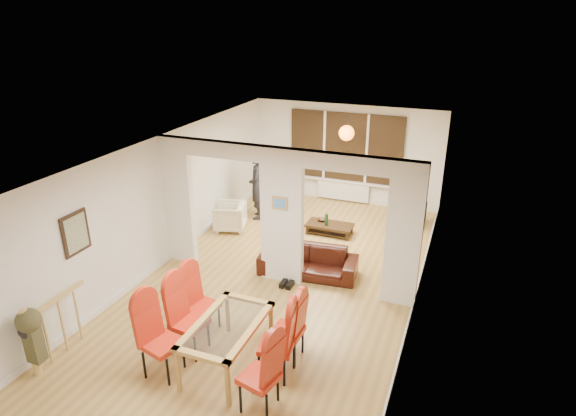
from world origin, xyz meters
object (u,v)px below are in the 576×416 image
Objects in this scene: armchair at (230,216)px; person at (257,186)px; dining_chair_rc at (288,327)px; dining_chair_lb at (189,318)px; coffee_table at (329,229)px; dining_chair_ra at (259,372)px; sofa at (308,261)px; dining_table at (228,344)px; dining_chair_lc at (202,302)px; dining_chair_rb at (277,340)px; bowl at (322,220)px; bottle at (327,219)px; television at (414,215)px; dining_chair_la at (162,338)px.

person is at bearing 143.75° from armchair.
person is at bearing 121.54° from dining_chair_rc.
dining_chair_lb is 1.10× the size of coffee_table.
dining_chair_ra reaches higher than sofa.
dining_chair_lc is (-0.74, 0.56, 0.19)m from dining_table.
armchair is at bearing 117.36° from dining_chair_lb.
sofa is (0.95, 2.34, -0.27)m from dining_chair_lc.
armchair is at bearing -164.83° from coffee_table.
dining_chair_rb is 0.60× the size of sofa.
coffee_table is at bearing -28.09° from bowl.
dining_table is at bearing 10.73° from armchair.
dining_chair_rc reaches higher than bottle.
dining_chair_lc is 0.65× the size of person.
dining_chair_lb is at bearing 177.30° from television.
armchair reaches higher than sofa.
dining_table reaches higher than armchair.
dining_chair_la reaches higher than armchair.
sofa is 1.78× the size of coffee_table.
dining_chair_la is at bearing -92.67° from dining_chair_lb.
dining_chair_rb is 1.07× the size of dining_chair_rc.
television is (1.82, 6.05, -0.11)m from dining_table.
person reaches higher than dining_chair_la.
bowl is at bearing 94.17° from dining_chair_lc.
coffee_table is at bearing 110.11° from dining_chair_ra.
dining_chair_lc is (0.02, 1.04, -0.04)m from dining_chair_la.
dining_chair_rb is 0.68× the size of person.
dining_table reaches higher than bottle.
dining_chair_lb reaches higher than television.
dining_table is at bearing 177.64° from dining_chair_rb.
bowl is (0.62, 5.42, -0.32)m from dining_chair_la.
dining_chair_ra is 0.65m from dining_chair_rb.
bottle is (0.69, 4.67, -0.19)m from dining_chair_lb.
bowl is at bearing 91.64° from dining_table.
bowl is (-0.14, 4.95, -0.08)m from dining_table.
dining_chair_lb is 1.56m from dining_chair_ra.
bowl is at bearing 64.35° from person.
dining_chair_rc is 5.70m from television.
dining_chair_rc is 3.60× the size of bottle.
dining_chair_lb is (-0.66, 0.07, 0.23)m from dining_table.
dining_table is 1.36× the size of dining_chair_ra.
sofa is at bearing 80.01° from dining_chair_lb.
bottle is (-0.70, 4.66, -0.18)m from dining_chair_rb.
dining_chair_lc is 6.06m from television.
dining_chair_rc is (1.48, -0.09, -0.01)m from dining_chair_lc.
bowl is at bearing 128.86° from bottle.
bottle is (-0.73, 5.30, -0.16)m from dining_chair_ra.
dining_table is at bearing -176.90° from television.
sofa is 2.66× the size of armchair.
dining_table is 0.95m from dining_chair_lc.
dining_table is at bearing -88.36° from bowl.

